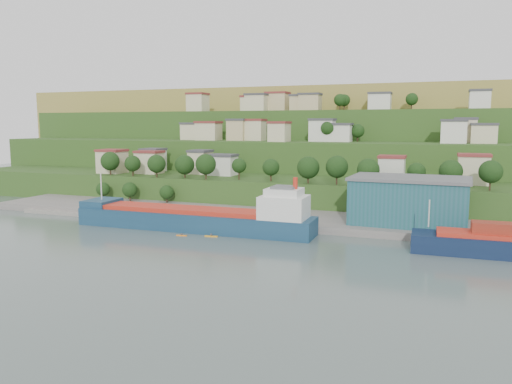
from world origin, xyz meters
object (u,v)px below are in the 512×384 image
at_px(kayak_orange, 182,235).
at_px(cargo_ship_near, 200,220).
at_px(warehouse, 409,200).
at_px(caravan, 97,206).

bearing_deg(kayak_orange, cargo_ship_near, 72.51).
relative_size(warehouse, caravan, 5.87).
relative_size(caravan, kayak_orange, 1.89).
height_order(cargo_ship_near, kayak_orange, cargo_ship_near).
height_order(cargo_ship_near, caravan, cargo_ship_near).
distance_m(warehouse, caravan, 97.70).
xyz_separation_m(cargo_ship_near, kayak_orange, (-1.31, -8.18, -2.59)).
xyz_separation_m(warehouse, caravan, (-97.25, -7.24, -5.97)).
bearing_deg(warehouse, kayak_orange, -150.85).
bearing_deg(caravan, warehouse, 27.18).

